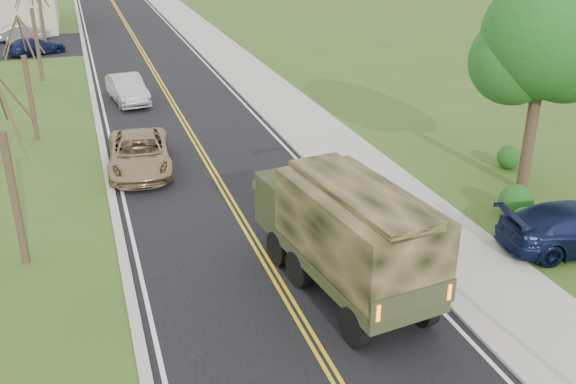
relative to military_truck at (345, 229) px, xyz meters
name	(u,v)px	position (x,y,z in m)	size (l,w,h in m)	color
road	(144,54)	(-1.64, 34.50, -1.94)	(8.00, 120.00, 0.01)	black
curb_right	(199,50)	(2.51, 34.50, -1.89)	(0.30, 120.00, 0.12)	#9E998E
sidewalk_right	(221,49)	(4.26, 34.50, -1.90)	(3.20, 120.00, 0.10)	#9E998E
curb_left	(86,58)	(-5.79, 34.50, -1.90)	(0.30, 120.00, 0.10)	#9E998E
leafy_tree	(544,46)	(9.36, 4.51, 3.54)	(4.83, 4.50, 8.10)	#38281C
bare_tree_a	(12,183)	(-8.64, 4.50, 0.68)	(1.93, 2.26, 6.08)	#38281C
bare_tree_b	(29,88)	(-8.64, 16.50, 0.53)	(1.83, 2.14, 5.73)	#38281C
bare_tree_c	(36,36)	(-8.64, 28.50, 0.83)	(2.04, 2.39, 6.42)	#38281C
bare_tree_d	(41,12)	(-8.64, 40.50, 0.60)	(1.88, 2.20, 5.91)	#38281C
military_truck	(345,229)	(0.00, 0.00, 0.00)	(3.26, 7.07, 3.40)	black
suv_champagne	(139,153)	(-4.44, 11.08, -1.20)	(2.48, 5.37, 1.49)	#987B56
sedan_silver	(127,89)	(-3.95, 21.65, -1.20)	(1.59, 4.56, 1.50)	#A7A7AC
lot_car_silver	(23,32)	(-10.34, 43.10, -1.27)	(1.43, 4.10, 1.35)	#B6B6BB
lot_car_navy	(36,46)	(-9.21, 36.99, -1.32)	(1.75, 4.31, 1.25)	#0F153A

